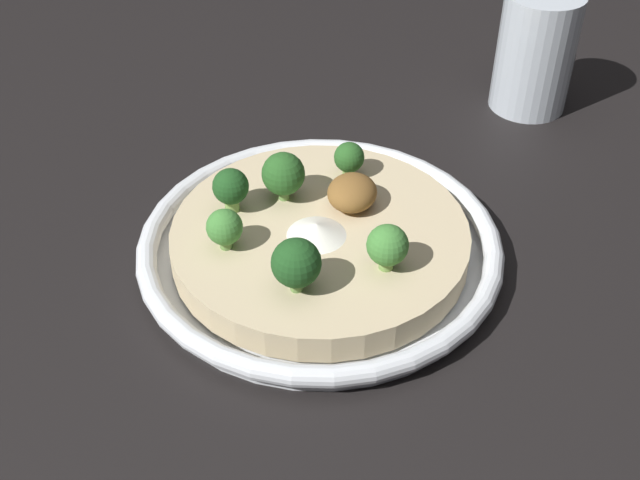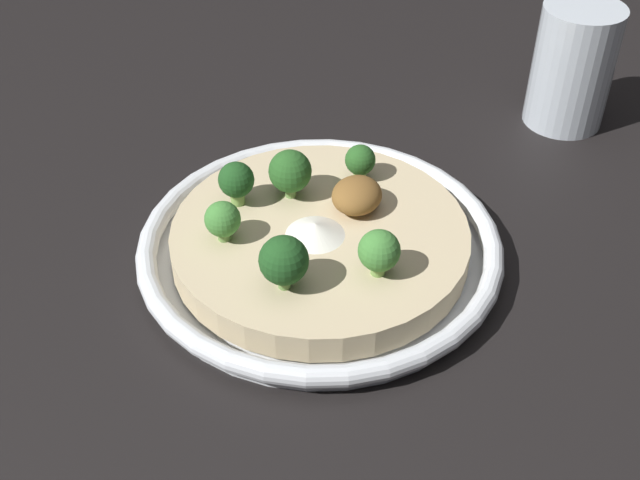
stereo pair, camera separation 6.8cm
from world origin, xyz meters
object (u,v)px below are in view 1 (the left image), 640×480
at_px(broccoli_front_left, 296,263).
at_px(drinking_glass, 536,52).
at_px(risotto_bowl, 320,244).
at_px(broccoli_front, 387,246).
at_px(broccoli_back_right, 283,174).
at_px(broccoli_right, 354,159).
at_px(broccoli_back, 231,187).
at_px(broccoli_back_left, 225,228).

xyz_separation_m(broccoli_front_left, drinking_glass, (0.39, -0.13, 0.00)).
height_order(risotto_bowl, broccoli_front, broccoli_front).
xyz_separation_m(broccoli_back_right, broccoli_front, (-0.06, -0.11, -0.00)).
xyz_separation_m(broccoli_front, broccoli_front_left, (-0.05, 0.06, 0.00)).
bearing_deg(broccoli_front_left, broccoli_front, -51.84).
distance_m(broccoli_right, broccoli_back, 0.12).
relative_size(risotto_bowl, broccoli_back, 7.67).
distance_m(broccoli_right, broccoli_front_left, 0.16).
height_order(broccoli_right, broccoli_back, broccoli_back).
height_order(risotto_bowl, broccoli_back_left, broccoli_back_left).
relative_size(broccoli_back_right, broccoli_right, 1.36).
bearing_deg(broccoli_back, drinking_glass, -33.95).
relative_size(broccoli_back_left, broccoli_front_left, 0.77).
relative_size(broccoli_back, drinking_glass, 0.32).
xyz_separation_m(broccoli_back_right, broccoli_back_left, (-0.08, 0.02, -0.01)).
distance_m(risotto_bowl, broccoli_front, 0.08).
height_order(broccoli_right, broccoli_front_left, broccoli_front_left).
bearing_deg(broccoli_front_left, risotto_bowl, 5.14).
bearing_deg(risotto_bowl, broccoli_front, -114.23).
xyz_separation_m(broccoli_back_right, broccoli_front_left, (-0.10, -0.05, 0.00)).
distance_m(broccoli_back_left, broccoli_back, 0.05).
bearing_deg(broccoli_back_left, drinking_glass, -28.52).
bearing_deg(broccoli_back, broccoli_front_left, -131.56).
distance_m(broccoli_back_right, broccoli_front, 0.12).
relative_size(broccoli_back_right, broccoli_front_left, 0.98).
height_order(broccoli_front, broccoli_back_left, broccoli_front).
relative_size(broccoli_front, drinking_glass, 0.31).
xyz_separation_m(risotto_bowl, broccoli_front, (-0.03, -0.07, 0.04)).
bearing_deg(drinking_glass, broccoli_right, 151.46).
bearing_deg(broccoli_front_left, broccoli_back_left, 68.44).
bearing_deg(broccoli_back_left, risotto_bowl, -54.10).
bearing_deg(broccoli_front, broccoli_front_left, 128.16).
bearing_deg(broccoli_back_right, risotto_bowl, -124.35).
relative_size(risotto_bowl, drinking_glass, 2.43).
distance_m(broccoli_back_left, broccoli_right, 0.15).
bearing_deg(drinking_glass, broccoli_front_left, 162.14).
bearing_deg(broccoli_front, broccoli_right, 28.63).
xyz_separation_m(broccoli_back_left, broccoli_back, (0.05, 0.01, 0.00)).
height_order(broccoli_front_left, drinking_glass, drinking_glass).
relative_size(risotto_bowl, broccoli_front, 7.78).
height_order(broccoli_back_right, broccoli_right, broccoli_back_right).
distance_m(risotto_bowl, broccoli_back, 0.09).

